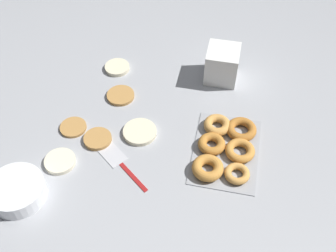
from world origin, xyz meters
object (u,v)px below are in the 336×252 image
(pancake_4, at_px, (98,139))
(batter_bowl, at_px, (17,191))
(pancake_2, at_px, (121,95))
(spatula, at_px, (116,158))
(container_stack, at_px, (222,64))
(donut_tray, at_px, (225,147))
(pancake_1, at_px, (140,132))
(pancake_0, at_px, (117,68))
(pancake_3, at_px, (73,127))
(pancake_5, at_px, (60,161))

(pancake_4, relative_size, batter_bowl, 0.55)
(pancake_2, distance_m, batter_bowl, 0.51)
(spatula, bearing_deg, container_stack, -83.44)
(pancake_4, xyz_separation_m, batter_bowl, (-0.26, 0.17, 0.02))
(pancake_2, distance_m, container_stack, 0.40)
(donut_tray, xyz_separation_m, container_stack, (0.35, 0.06, 0.05))
(pancake_1, height_order, container_stack, container_stack)
(pancake_0, height_order, batter_bowl, batter_bowl)
(pancake_0, xyz_separation_m, pancake_3, (-0.33, 0.06, -0.00))
(pancake_5, relative_size, container_stack, 0.77)
(pancake_4, height_order, batter_bowl, batter_bowl)
(pancake_0, xyz_separation_m, batter_bowl, (-0.62, 0.13, 0.02))
(pancake_3, xyz_separation_m, pancake_4, (-0.03, -0.10, 0.00))
(pancake_5, xyz_separation_m, donut_tray, (0.16, -0.52, 0.01))
(donut_tray, height_order, container_stack, container_stack)
(pancake_0, height_order, spatula, pancake_0)
(pancake_4, xyz_separation_m, donut_tray, (0.04, -0.43, 0.01))
(spatula, bearing_deg, pancake_3, 10.83)
(pancake_0, distance_m, spatula, 0.44)
(pancake_3, height_order, pancake_5, pancake_5)
(pancake_2, height_order, pancake_5, pancake_5)
(pancake_2, xyz_separation_m, pancake_3, (-0.18, 0.12, -0.00))
(pancake_3, relative_size, donut_tray, 0.30)
(pancake_0, xyz_separation_m, spatula, (-0.42, -0.12, -0.01))
(donut_tray, distance_m, container_stack, 0.36)
(pancake_0, relative_size, batter_bowl, 0.56)
(pancake_4, bearing_deg, spatula, -126.91)
(pancake_3, height_order, batter_bowl, batter_bowl)
(pancake_2, relative_size, pancake_5, 1.01)
(pancake_2, bearing_deg, pancake_4, 175.15)
(container_stack, bearing_deg, pancake_0, 95.23)
(pancake_0, bearing_deg, batter_bowl, 167.92)
(pancake_2, bearing_deg, pancake_0, 20.87)
(pancake_2, xyz_separation_m, pancake_4, (-0.22, 0.02, 0.00))
(donut_tray, distance_m, batter_bowl, 0.67)
(pancake_2, bearing_deg, pancake_5, 161.85)
(pancake_2, distance_m, pancake_4, 0.22)
(pancake_0, relative_size, spatula, 0.45)
(pancake_1, bearing_deg, pancake_5, 127.87)
(pancake_0, distance_m, pancake_5, 0.48)
(pancake_3, bearing_deg, pancake_2, -33.01)
(container_stack, bearing_deg, pancake_3, 127.90)
(pancake_1, bearing_deg, pancake_2, 35.85)
(pancake_5, bearing_deg, pancake_2, -18.15)
(pancake_3, height_order, pancake_4, pancake_4)
(pancake_0, relative_size, pancake_2, 0.95)
(pancake_0, distance_m, pancake_2, 0.16)
(pancake_1, distance_m, spatula, 0.13)
(pancake_1, distance_m, pancake_5, 0.28)
(pancake_1, height_order, pancake_4, same)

